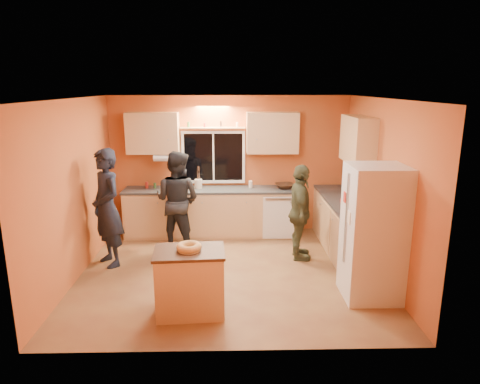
{
  "coord_description": "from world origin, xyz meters",
  "views": [
    {
      "loc": [
        0.02,
        -6.06,
        2.79
      ],
      "look_at": [
        0.17,
        0.4,
        1.16
      ],
      "focal_mm": 32.0,
      "sensor_mm": 36.0,
      "label": 1
    }
  ],
  "objects_px": {
    "person_center": "(177,200)",
    "person_right": "(300,213)",
    "island": "(190,281)",
    "refrigerator": "(373,233)",
    "person_left": "(107,208)"
  },
  "relations": [
    {
      "from": "person_center",
      "to": "person_right",
      "type": "xyz_separation_m",
      "value": [
        2.04,
        -0.56,
        -0.07
      ]
    },
    {
      "from": "refrigerator",
      "to": "island",
      "type": "bearing_deg",
      "value": -170.88
    },
    {
      "from": "refrigerator",
      "to": "person_right",
      "type": "relative_size",
      "value": 1.15
    },
    {
      "from": "person_center",
      "to": "person_left",
      "type": "bearing_deg",
      "value": 58.53
    },
    {
      "from": "refrigerator",
      "to": "island",
      "type": "distance_m",
      "value": 2.46
    },
    {
      "from": "person_left",
      "to": "person_right",
      "type": "relative_size",
      "value": 1.18
    },
    {
      "from": "person_center",
      "to": "person_right",
      "type": "bearing_deg",
      "value": -172.2
    },
    {
      "from": "person_left",
      "to": "person_right",
      "type": "distance_m",
      "value": 3.05
    },
    {
      "from": "person_center",
      "to": "refrigerator",
      "type": "bearing_deg",
      "value": 169.19
    },
    {
      "from": "person_left",
      "to": "person_right",
      "type": "height_order",
      "value": "person_left"
    },
    {
      "from": "island",
      "to": "person_right",
      "type": "xyz_separation_m",
      "value": [
        1.63,
        1.7,
        0.36
      ]
    },
    {
      "from": "refrigerator",
      "to": "person_center",
      "type": "height_order",
      "value": "refrigerator"
    },
    {
      "from": "island",
      "to": "person_left",
      "type": "distance_m",
      "value": 2.15
    },
    {
      "from": "person_right",
      "to": "person_center",
      "type": "bearing_deg",
      "value": 78.55
    },
    {
      "from": "refrigerator",
      "to": "person_left",
      "type": "bearing_deg",
      "value": 163.02
    }
  ]
}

